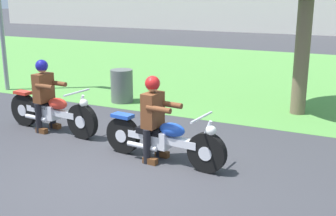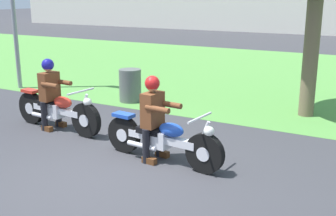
{
  "view_description": "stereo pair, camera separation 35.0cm",
  "coord_description": "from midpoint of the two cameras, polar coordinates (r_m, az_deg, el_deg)",
  "views": [
    {
      "loc": [
        3.3,
        -4.85,
        2.62
      ],
      "look_at": [
        0.39,
        1.06,
        0.85
      ],
      "focal_mm": 45.43,
      "sensor_mm": 36.0,
      "label": 1
    },
    {
      "loc": [
        3.61,
        -4.69,
        2.62
      ],
      "look_at": [
        0.39,
        1.06,
        0.85
      ],
      "focal_mm": 45.43,
      "sensor_mm": 36.0,
      "label": 2
    }
  ],
  "objects": [
    {
      "name": "motorcycle_follow",
      "position": [
        8.61,
        -13.51,
        -0.32
      ],
      "size": [
        2.24,
        0.66,
        0.89
      ],
      "rotation": [
        0.0,
        0.0,
        -0.09
      ],
      "color": "black",
      "rests_on": "ground"
    },
    {
      "name": "ground",
      "position": [
        6.44,
        -6.12,
        -9.03
      ],
      "size": [
        120.0,
        120.0,
        0.0
      ],
      "primitive_type": "plane",
      "color": "#38383D"
    },
    {
      "name": "trash_can",
      "position": [
        10.66,
        -4.16,
        3.03
      ],
      "size": [
        0.55,
        0.55,
        0.82
      ],
      "primitive_type": "cylinder",
      "color": "#595E5B",
      "rests_on": "ground"
    },
    {
      "name": "grass_verge",
      "position": [
        14.75,
        15.32,
        4.28
      ],
      "size": [
        60.0,
        12.0,
        0.01
      ],
      "primitive_type": "cube",
      "color": "#549342",
      "rests_on": "ground"
    },
    {
      "name": "rider_follow",
      "position": [
        8.64,
        -14.42,
        2.57
      ],
      "size": [
        0.57,
        0.49,
        1.41
      ],
      "rotation": [
        0.0,
        0.0,
        -0.09
      ],
      "color": "black",
      "rests_on": "ground"
    },
    {
      "name": "motorcycle_lead",
      "position": [
        6.78,
        0.69,
        -4.2
      ],
      "size": [
        2.2,
        0.66,
        0.87
      ],
      "rotation": [
        0.0,
        0.0,
        -0.09
      ],
      "color": "black",
      "rests_on": "ground"
    },
    {
      "name": "rider_lead",
      "position": [
        6.74,
        -0.48,
        -0.51
      ],
      "size": [
        0.57,
        0.49,
        1.39
      ],
      "rotation": [
        0.0,
        0.0,
        -0.09
      ],
      "color": "black",
      "rests_on": "ground"
    }
  ]
}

